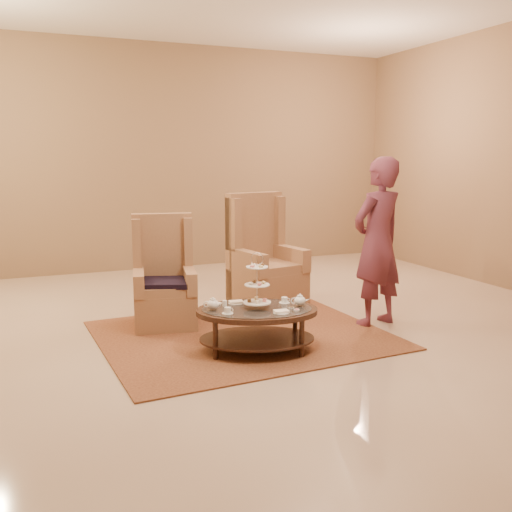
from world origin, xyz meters
name	(u,v)px	position (x,y,z in m)	size (l,w,h in m)	color
ground	(254,340)	(0.00, 0.00, 0.00)	(8.00, 8.00, 0.00)	#C8AE95
ceiling	(254,340)	(0.00, 0.00, 0.00)	(8.00, 8.00, 0.02)	silver
wall_back	(158,158)	(0.00, 4.00, 1.75)	(8.00, 0.04, 3.50)	#876849
rug	(242,335)	(-0.06, 0.17, 0.01)	(2.86, 2.43, 0.01)	brown
tea_table	(257,316)	(-0.11, -0.33, 0.34)	(1.28, 1.06, 0.93)	black
armchair_left	(164,288)	(-0.68, 0.85, 0.40)	(0.74, 0.76, 1.17)	#9E6E4A
armchair_right	(263,268)	(0.61, 1.22, 0.45)	(0.85, 0.87, 1.34)	#9E6E4A
person	(378,242)	(1.40, 0.00, 0.89)	(0.73, 0.57, 1.77)	brown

